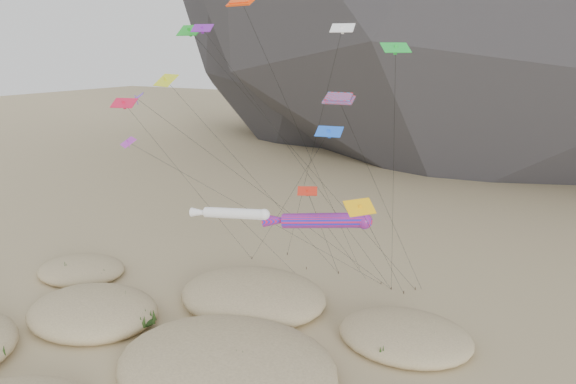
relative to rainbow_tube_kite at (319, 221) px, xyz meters
name	(u,v)px	position (x,y,z in m)	size (l,w,h in m)	color
dunes	(177,352)	(-7.96, -8.92, -9.68)	(52.57, 34.88, 3.61)	#CCB789
dune_grass	(210,350)	(-5.76, -7.48, -9.57)	(42.78, 28.85, 1.44)	black
kite_stakes	(344,275)	(-3.37, 13.15, -10.25)	(19.42, 3.83, 0.30)	#3F2D1E
rainbow_tube_kite	(319,221)	(0.00, 0.00, 0.00)	(9.14, 15.25, 11.42)	#FB1A33
white_tube_kite	(231,213)	(-7.28, -2.05, 0.08)	(7.46, 14.26, 11.22)	white
orange_parafoil	(243,5)	(-8.11, 1.66, 17.14)	(6.96, 15.39, 28.40)	#FF440D
multi_parafoil	(340,101)	(0.84, 1.72, 9.54)	(5.49, 12.94, 20.64)	#FF1A1B
delta_kites	(231,106)	(-8.26, -0.29, 8.91)	(26.52, 21.67, 25.99)	blue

